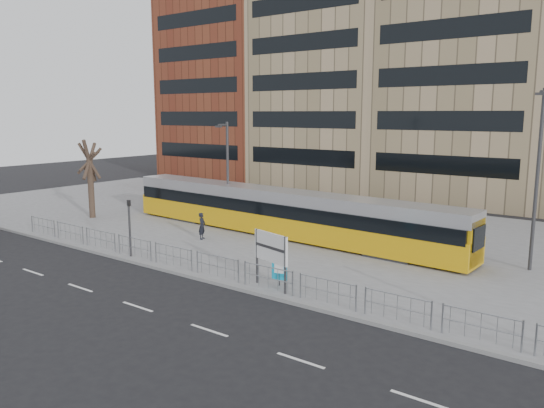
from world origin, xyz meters
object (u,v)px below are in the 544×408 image
Objects in this scene: tram at (279,212)px; bare_tree at (88,138)px; ad_panel at (279,269)px; traffic_light_west at (129,221)px; lamp_post_east at (537,174)px; lamp_post_west at (227,169)px; station_sign at (271,250)px; pedestrian at (202,226)px.

tram is 3.05× the size of bare_tree.
bare_tree is (-20.47, 4.52, 5.10)m from ad_panel.
traffic_light_west is 0.35× the size of lamp_post_east.
lamp_post_west is at bearing -176.77° from lamp_post_east.
station_sign is at bearing -53.44° from tram.
ad_panel is at bearing -38.58° from lamp_post_west.
pedestrian is 12.48m from bare_tree.
pedestrian is 0.19× the size of lamp_post_east.
tram is 10.40m from station_sign.
lamp_post_west is at bearing 153.55° from station_sign.
traffic_light_west is (-3.47, -8.93, 0.51)m from tram.
ad_panel is at bearing 20.23° from traffic_light_west.
bare_tree is (-29.01, -4.81, 1.09)m from lamp_post_east.
bare_tree is at bearing 152.56° from ad_panel.
tram is 14.86m from lamp_post_east.
pedestrian is at bearing 101.97° from traffic_light_west.
tram reaches higher than ad_panel.
traffic_light_west is at bearing 154.56° from pedestrian.
pedestrian is 0.20× the size of bare_tree.
lamp_post_west is 18.94m from lamp_post_east.
ad_panel is (0.11, 0.50, -0.96)m from station_sign.
ad_panel is 0.43× the size of traffic_light_west.
bare_tree reaches higher than pedestrian.
lamp_post_west reaches higher than station_sign.
station_sign is 0.35× the size of lamp_post_west.
traffic_light_west is 0.44× the size of lamp_post_west.
tram is at bearing 13.91° from bare_tree.
lamp_post_east reaches higher than ad_panel.
traffic_light_west is 12.92m from bare_tree.
lamp_post_east reaches higher than traffic_light_west.
lamp_post_west is (-10.25, 8.76, 2.17)m from station_sign.
bare_tree is at bearing 67.37° from pedestrian.
ad_panel is at bearing -138.03° from pedestrian.
ad_panel is 0.82× the size of pedestrian.
lamp_post_west is at bearing 20.30° from bare_tree.
pedestrian is at bearing -127.70° from tram.
tram is at bearing 110.96° from ad_panel.
station_sign is 1.53× the size of pedestrian.
lamp_post_west is (-4.46, 0.13, 2.45)m from tram.
pedestrian is 5.35m from traffic_light_west.
tram is at bearing -175.26° from lamp_post_east.
tram is 4.93m from pedestrian.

